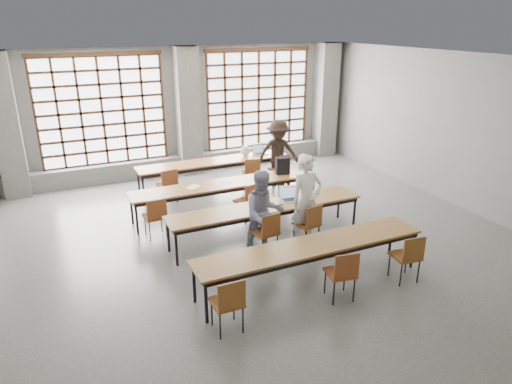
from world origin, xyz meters
TOP-DOWN VIEW (x-y plane):
  - floor at (0.00, 0.00)m, footprint 11.00×11.00m
  - ceiling at (0.00, 0.00)m, footprint 11.00×11.00m
  - wall_back at (0.00, 5.50)m, footprint 10.00×0.00m
  - wall_right at (5.00, 0.00)m, footprint 0.00×11.00m
  - column_left at (-4.50, 5.22)m, footprint 0.60×0.55m
  - column_mid at (0.00, 5.22)m, footprint 0.60×0.55m
  - column_right at (4.50, 5.22)m, footprint 0.60×0.55m
  - window_left at (-2.25, 5.42)m, footprint 3.32×0.12m
  - window_right at (2.25, 5.42)m, footprint 3.32×0.12m
  - sill_ledge at (0.00, 5.30)m, footprint 9.80×0.35m
  - desk_row_a at (0.19, 3.70)m, footprint 4.00×0.70m
  - desk_row_b at (-0.29, 1.98)m, footprint 4.00×0.70m
  - desk_row_c at (0.10, 0.41)m, footprint 4.00×0.70m
  - desk_row_d at (0.05, -1.39)m, footprint 4.00×0.70m
  - chair_back_left at (-1.20, 3.07)m, footprint 0.48×0.48m
  - chair_back_mid at (0.98, 3.07)m, footprint 0.50×0.50m
  - chair_back_right at (1.82, 3.07)m, footprint 0.52×0.53m
  - chair_mid_left at (-1.89, 1.35)m, footprint 0.44×0.45m
  - chair_mid_centre at (0.13, 1.36)m, footprint 0.53×0.53m
  - chair_mid_right at (1.50, 1.35)m, footprint 0.44×0.45m
  - chair_front_left at (-0.18, -0.22)m, footprint 0.48×0.48m
  - chair_front_right at (0.72, -0.22)m, footprint 0.50×0.50m
  - chair_near_left at (-1.65, -2.02)m, footprint 0.42×0.43m
  - chair_near_mid at (0.24, -2.02)m, footprint 0.48×0.49m
  - chair_near_right at (1.54, -2.02)m, footprint 0.47×0.47m
  - student_male at (0.70, -0.09)m, footprint 0.70×0.49m
  - student_female at (-0.20, -0.09)m, footprint 0.87×0.72m
  - student_back at (1.79, 3.20)m, footprint 1.26×0.91m
  - laptop_front at (0.66, 0.52)m, footprint 0.40×0.36m
  - laptop_back at (1.53, 3.81)m, footprint 0.40×0.35m
  - mouse at (1.05, 0.39)m, footprint 0.11×0.08m
  - green_box at (0.05, 0.49)m, footprint 0.26×0.19m
  - phone at (0.28, 0.31)m, footprint 0.14×0.08m
  - paper_sheet_a at (-0.89, 2.03)m, footprint 0.36×0.33m
  - paper_sheet_c at (-0.19, 1.98)m, footprint 0.36×0.31m
  - backpack at (1.31, 2.03)m, footprint 0.35×0.26m
  - plastic_bag at (1.09, 3.75)m, footprint 0.32×0.29m
  - red_pouch at (-1.65, -1.94)m, footprint 0.20×0.09m

SIDE VIEW (x-z plane):
  - floor at x=0.00m, z-range 0.00..0.00m
  - sill_ledge at x=0.00m, z-range 0.00..0.50m
  - red_pouch at x=-1.65m, z-range 0.47..0.53m
  - chair_back_left at x=-1.20m, z-range 0.10..0.98m
  - chair_back_mid at x=0.98m, z-range 0.10..0.98m
  - chair_back_right at x=1.82m, z-range 0.10..0.98m
  - chair_mid_left at x=-1.89m, z-range 0.10..0.98m
  - chair_mid_centre at x=0.13m, z-range 0.10..0.98m
  - chair_mid_right at x=1.50m, z-range 0.10..0.98m
  - chair_front_left at x=-0.18m, z-range 0.10..0.98m
  - chair_front_right at x=0.72m, z-range 0.10..0.98m
  - chair_near_left at x=-1.65m, z-range 0.10..0.98m
  - chair_near_mid at x=0.24m, z-range 0.10..0.98m
  - chair_near_right at x=1.54m, z-range 0.10..0.98m
  - desk_row_a at x=0.19m, z-range 0.30..1.03m
  - desk_row_b at x=-0.29m, z-range 0.30..1.03m
  - desk_row_c at x=0.10m, z-range 0.30..1.03m
  - desk_row_d at x=0.05m, z-range 0.30..1.03m
  - paper_sheet_a at x=-0.89m, z-range 0.73..0.73m
  - paper_sheet_c at x=-0.19m, z-range 0.73..0.73m
  - phone at x=0.28m, z-range 0.73..0.74m
  - mouse at x=1.05m, z-range 0.73..0.77m
  - green_box at x=0.05m, z-range 0.73..0.82m
  - laptop_front at x=0.66m, z-range 0.66..0.92m
  - laptop_back at x=1.53m, z-range 0.66..0.92m
  - student_female at x=-0.20m, z-range 0.00..1.63m
  - plastic_bag at x=1.09m, z-range 0.73..1.02m
  - student_back at x=1.79m, z-range 0.00..1.76m
  - student_male at x=0.70m, z-range 0.00..1.83m
  - backpack at x=1.31m, z-range 0.73..1.13m
  - wall_back at x=0.00m, z-range -3.25..6.75m
  - wall_right at x=5.00m, z-range -3.75..7.25m
  - column_left at x=-4.50m, z-range 0.00..3.50m
  - column_mid at x=0.00m, z-range 0.00..3.50m
  - column_right at x=4.50m, z-range 0.00..3.50m
  - window_left at x=-2.25m, z-range 0.40..3.40m
  - window_right at x=2.25m, z-range 0.40..3.40m
  - ceiling at x=0.00m, z-range 3.50..3.50m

